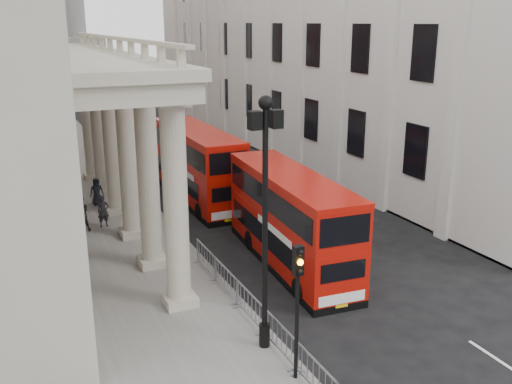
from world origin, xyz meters
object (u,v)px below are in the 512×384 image
Objects in this scene: lamp_post_south at (265,210)px; pedestrian_c at (97,192)px; lamp_post_north at (94,95)px; pedestrian_a at (103,211)px; lamp_post_mid at (142,127)px; traffic_light at (298,288)px; bus_near at (290,218)px; bus_far at (197,163)px; pedestrian_b at (81,214)px.

lamp_post_south is 18.51m from pedestrian_c.
lamp_post_north is at bearing 90.00° from lamp_post_south.
lamp_post_mid is at bearing 29.21° from pedestrian_a.
lamp_post_south is 1.93× the size of traffic_light.
lamp_post_north is (0.00, 16.00, 0.00)m from lamp_post_mid.
pedestrian_a is (-2.76, 13.96, -3.95)m from lamp_post_south.
lamp_post_mid is at bearing 115.58° from bus_near.
bus_far is 5.44× the size of pedestrian_b.
lamp_post_north is 4.44× the size of pedestrian_b.
traffic_light is (0.10, -2.02, -1.80)m from lamp_post_south.
lamp_post_north is 1.93× the size of traffic_light.
pedestrian_b is at bearing -158.04° from bus_far.
traffic_light is at bearing -89.68° from lamp_post_mid.
bus_far is (3.42, 16.73, -2.61)m from lamp_post_south.
lamp_post_mid is at bearing 90.32° from traffic_light.
bus_far is (3.42, -15.27, -2.61)m from lamp_post_north.
lamp_post_north is at bearing -105.23° from pedestrian_b.
pedestrian_c is (1.49, 4.16, -0.13)m from pedestrian_b.
pedestrian_b is at bearing 139.13° from bus_near.
pedestrian_a is at bearing -98.69° from lamp_post_north.
bus_far is at bearing -77.36° from lamp_post_north.
pedestrian_a is (-2.76, -2.04, -3.95)m from lamp_post_mid.
lamp_post_mid and lamp_post_north have the same top height.
lamp_post_north is at bearing 74.03° from pedestrian_a.
pedestrian_c is at bearing 78.14° from pedestrian_a.
bus_near is 5.27× the size of pedestrian_b.
traffic_light is 8.82m from bus_near.
lamp_post_north is 18.67m from pedestrian_a.
pedestrian_c is at bearing 97.76° from lamp_post_south.
pedestrian_a is (-2.76, -18.04, -3.95)m from lamp_post_north.
lamp_post_mid is (0.00, 16.00, 0.00)m from lamp_post_south.
pedestrian_c is at bearing 122.16° from bus_near.
lamp_post_south is at bearing -90.00° from lamp_post_north.
pedestrian_a is at bearing -143.51° from lamp_post_mid.
pedestrian_a is 1.04× the size of pedestrian_c.
lamp_post_north is 19.06m from pedestrian_b.
traffic_light is 2.65× the size of pedestrian_c.
lamp_post_south is 7.59m from bus_near.
lamp_post_mid is at bearing -90.00° from lamp_post_north.
lamp_post_north reaches higher than bus_far.
lamp_post_mid is 0.82× the size of bus_far.
lamp_post_north reaches higher than pedestrian_b.
traffic_light reaches higher than pedestrian_a.
pedestrian_a is 1.19m from pedestrian_b.
traffic_light is at bearing -80.48° from pedestrian_c.
lamp_post_mid is 4.92× the size of pedestrian_a.
lamp_post_south reaches higher than pedestrian_c.
traffic_light is 0.42× the size of bus_far.
lamp_post_south reaches higher than traffic_light.
bus_near is at bearing 132.01° from pedestrian_b.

